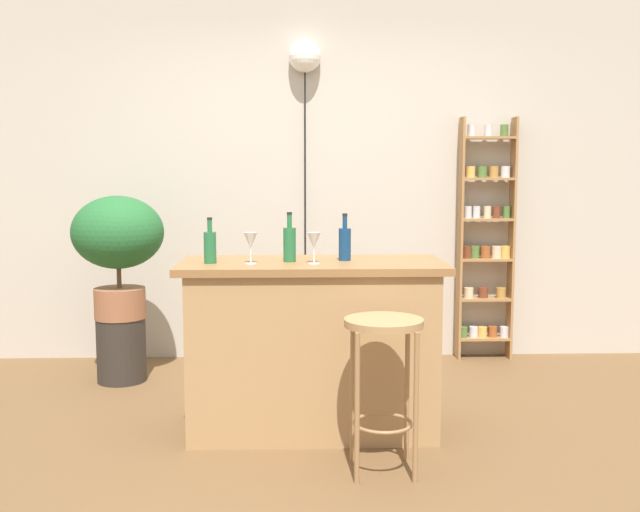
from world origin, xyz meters
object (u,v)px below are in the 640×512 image
at_px(bar_stool, 383,357).
at_px(plant_stool, 121,350).
at_px(wine_glass_left, 314,241).
at_px(bottle_vinegar, 345,243).
at_px(bottle_olive_oil, 210,246).
at_px(pendant_globe_light, 305,60).
at_px(spice_shelf, 486,240).
at_px(bottle_wine_red, 290,243).
at_px(wine_glass_center, 251,241).
at_px(potted_plant, 118,241).

xyz_separation_m(bar_stool, plant_stool, (-1.57, 1.55, -0.33)).
bearing_deg(wine_glass_left, bottle_vinegar, 40.07).
bearing_deg(bottle_olive_oil, pendant_globe_light, 72.00).
bearing_deg(wine_glass_left, spice_shelf, 50.72).
height_order(plant_stool, pendant_globe_light, pendant_globe_light).
xyz_separation_m(bottle_wine_red, wine_glass_center, (-0.20, -0.09, 0.02)).
distance_m(bar_stool, bottle_wine_red, 0.86).
relative_size(bottle_olive_oil, bottle_vinegar, 0.95).
xyz_separation_m(plant_stool, bottle_olive_oil, (0.72, -1.03, 0.80)).
xyz_separation_m(spice_shelf, wine_glass_left, (-1.32, -1.61, 0.15)).
height_order(bar_stool, wine_glass_left, wine_glass_left).
bearing_deg(bottle_vinegar, spice_shelf, 51.97).
height_order(potted_plant, wine_glass_left, potted_plant).
distance_m(spice_shelf, bottle_wine_red, 2.09).
bearing_deg(pendant_globe_light, bottle_vinegar, -82.73).
height_order(spice_shelf, wine_glass_left, spice_shelf).
relative_size(bar_stool, plant_stool, 1.70).
xyz_separation_m(plant_stool, pendant_globe_light, (1.24, 0.57, 1.98)).
relative_size(spice_shelf, potted_plant, 2.20).
bearing_deg(bottle_vinegar, bar_stool, -77.23).
bearing_deg(wine_glass_left, bottle_olive_oil, 175.35).
distance_m(plant_stool, bottle_vinegar, 1.89).
bearing_deg(bottle_vinegar, bottle_wine_red, -172.13).
bearing_deg(wine_glass_center, bar_stool, -37.18).
xyz_separation_m(plant_stool, bottle_wine_red, (1.13, -0.97, 0.81)).
bearing_deg(wine_glass_left, bottle_wine_red, 141.36).
height_order(plant_stool, potted_plant, potted_plant).
distance_m(spice_shelf, wine_glass_left, 2.09).
distance_m(plant_stool, bottle_wine_red, 1.70).
bearing_deg(bottle_wine_red, bottle_olive_oil, -172.09).
height_order(bottle_vinegar, wine_glass_center, bottle_vinegar).
relative_size(spice_shelf, wine_glass_center, 10.92).
relative_size(bar_stool, wine_glass_center, 4.45).
bearing_deg(bottle_wine_red, wine_glass_center, -155.28).
xyz_separation_m(potted_plant, bottle_wine_red, (1.13, -0.97, 0.08)).
bearing_deg(spice_shelf, potted_plant, -168.25).
bearing_deg(potted_plant, bottle_wine_red, -40.61).
distance_m(bar_stool, bottle_vinegar, 0.79).
height_order(bar_stool, bottle_wine_red, bottle_wine_red).
height_order(bottle_olive_oil, wine_glass_left, bottle_olive_oil).
bearing_deg(bottle_vinegar, bottle_olive_oil, -172.11).
relative_size(wine_glass_center, pendant_globe_light, 0.07).
bearing_deg(bottle_vinegar, wine_glass_left, -139.93).
bearing_deg(plant_stool, bar_stool, -44.59).
relative_size(spice_shelf, bottle_wine_red, 6.81).
bearing_deg(wine_glass_center, bottle_wine_red, 24.72).
bearing_deg(potted_plant, wine_glass_center, -48.76).
bearing_deg(spice_shelf, wine_glass_center, -135.77).
height_order(bottle_wine_red, wine_glass_left, bottle_wine_red).
bearing_deg(bottle_olive_oil, potted_plant, 124.99).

